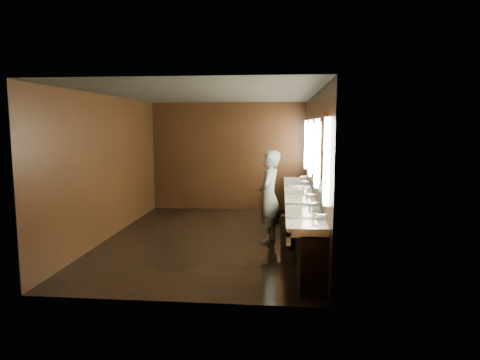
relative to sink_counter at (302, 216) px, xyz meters
name	(u,v)px	position (x,y,z in m)	size (l,w,h in m)	color
floor	(210,239)	(-1.79, 0.00, -0.50)	(6.00, 6.00, 0.00)	black
ceiling	(208,94)	(-1.79, 0.00, 2.30)	(4.00, 6.00, 0.02)	#2D2D2B
wall_back	(228,157)	(-1.79, 3.00, 0.90)	(4.00, 0.02, 2.80)	black
wall_front	(168,193)	(-1.79, -3.00, 0.90)	(4.00, 0.02, 2.80)	black
wall_left	(109,167)	(-3.79, 0.00, 0.90)	(0.02, 6.00, 2.80)	black
wall_right	(314,169)	(0.21, 0.00, 0.90)	(0.02, 6.00, 2.80)	black
sink_counter	(302,216)	(0.00, 0.00, 0.00)	(0.55, 5.40, 1.01)	black
mirror_band	(314,151)	(0.19, 0.00, 1.25)	(0.06, 5.03, 1.15)	#FFF6CB
person	(269,196)	(-0.64, -0.04, 0.38)	(0.64, 0.42, 1.75)	#84BBC5
trash_bin	(291,231)	(-0.22, -0.40, -0.20)	(0.38, 0.38, 0.60)	black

